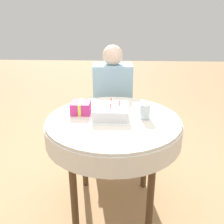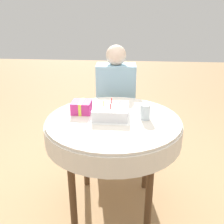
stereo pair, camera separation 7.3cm
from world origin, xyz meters
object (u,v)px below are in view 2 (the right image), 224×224
(gift_box, at_px, (82,107))
(birthday_cake, at_px, (111,111))
(person, at_px, (116,95))
(chair, at_px, (116,111))
(drinking_glass, at_px, (145,112))

(gift_box, bearing_deg, birthday_cake, -14.57)
(birthday_cake, relative_size, gift_box, 1.69)
(birthday_cake, xyz_separation_m, gift_box, (-0.22, 0.06, 0.00))
(person, bearing_deg, chair, 90.00)
(chair, relative_size, birthday_cake, 3.85)
(chair, relative_size, person, 0.80)
(drinking_glass, distance_m, gift_box, 0.47)
(gift_box, bearing_deg, chair, 74.59)
(chair, distance_m, birthday_cake, 0.86)
(chair, height_order, gift_box, chair)
(drinking_glass, bearing_deg, gift_box, 169.92)
(birthday_cake, bearing_deg, gift_box, 165.43)
(person, height_order, gift_box, person)
(chair, bearing_deg, person, -90.00)
(gift_box, bearing_deg, drinking_glass, -10.08)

